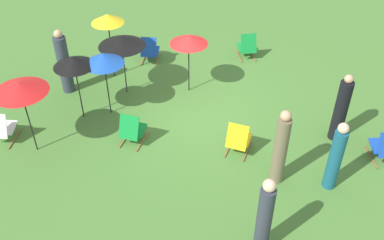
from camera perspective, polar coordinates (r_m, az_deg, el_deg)
ground_plane at (r=11.83m, az=0.39°, el=1.67°), size 40.00×40.00×0.00m
deckchair_0 at (r=11.48m, az=-23.37°, el=-0.98°), size 0.49×0.77×0.83m
deckchair_1 at (r=13.74m, az=-5.48°, el=8.94°), size 0.52×0.79×0.83m
deckchair_2 at (r=10.29m, az=6.01°, el=-2.46°), size 0.68×0.87×0.83m
deckchair_5 at (r=13.99m, az=7.12°, el=9.37°), size 0.63×0.85×0.83m
deckchair_8 at (r=10.59m, az=-7.73°, el=-1.26°), size 0.65×0.86×0.83m
umbrella_0 at (r=10.12m, az=-21.36°, el=3.95°), size 1.22×1.22×1.89m
umbrella_1 at (r=10.97m, az=-15.03°, el=7.28°), size 1.00×1.00×1.77m
umbrella_2 at (r=10.95m, az=-11.35°, el=7.76°), size 1.00×1.00×1.77m
umbrella_3 at (r=11.68m, az=-0.43°, el=10.35°), size 1.02×1.02×1.72m
umbrella_4 at (r=11.76m, az=-9.08°, el=10.01°), size 1.24×1.24×1.72m
umbrella_5 at (r=12.48m, az=-10.86°, el=12.70°), size 0.90×0.90×1.94m
person_0 at (r=10.91m, az=18.66°, el=1.29°), size 0.38×0.38×1.79m
person_1 at (r=8.09m, az=9.34°, el=-12.26°), size 0.38×0.38×1.77m
person_2 at (r=12.51m, az=-16.19°, el=7.04°), size 0.34×0.34×1.86m
person_3 at (r=9.37m, az=11.34°, el=-3.66°), size 0.37×0.37×1.87m
person_4 at (r=9.57m, az=18.03°, el=-4.61°), size 0.39×0.39×1.70m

